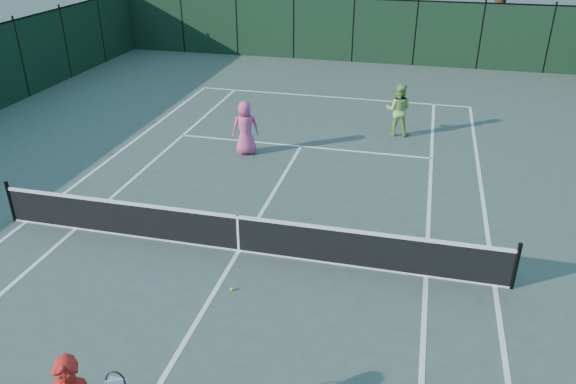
# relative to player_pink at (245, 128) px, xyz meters

# --- Properties ---
(ground) EXTENTS (90.00, 90.00, 0.00)m
(ground) POSITION_rel_player_pink_xyz_m (1.55, -5.43, -0.84)
(ground) COLOR #425045
(ground) RESTS_ON ground
(sideline_doubles_left) EXTENTS (0.10, 23.77, 0.01)m
(sideline_doubles_left) POSITION_rel_player_pink_xyz_m (-3.94, -5.43, -0.84)
(sideline_doubles_left) COLOR white
(sideline_doubles_left) RESTS_ON ground
(sideline_doubles_right) EXTENTS (0.10, 23.77, 0.01)m
(sideline_doubles_right) POSITION_rel_player_pink_xyz_m (7.03, -5.43, -0.84)
(sideline_doubles_right) COLOR white
(sideline_doubles_right) RESTS_ON ground
(sideline_singles_left) EXTENTS (0.10, 23.77, 0.01)m
(sideline_singles_left) POSITION_rel_player_pink_xyz_m (-2.57, -5.43, -0.84)
(sideline_singles_left) COLOR white
(sideline_singles_left) RESTS_ON ground
(sideline_singles_right) EXTENTS (0.10, 23.77, 0.01)m
(sideline_singles_right) POSITION_rel_player_pink_xyz_m (5.66, -5.43, -0.84)
(sideline_singles_right) COLOR white
(sideline_singles_right) RESTS_ON ground
(baseline_far) EXTENTS (10.97, 0.10, 0.01)m
(baseline_far) POSITION_rel_player_pink_xyz_m (1.55, 6.46, -0.84)
(baseline_far) COLOR white
(baseline_far) RESTS_ON ground
(service_line_far) EXTENTS (8.23, 0.10, 0.01)m
(service_line_far) POSITION_rel_player_pink_xyz_m (1.55, 0.97, -0.84)
(service_line_far) COLOR white
(service_line_far) RESTS_ON ground
(center_service_line) EXTENTS (0.10, 12.80, 0.01)m
(center_service_line) POSITION_rel_player_pink_xyz_m (1.55, -5.43, -0.84)
(center_service_line) COLOR white
(center_service_line) RESTS_ON ground
(tennis_net) EXTENTS (11.69, 0.09, 1.06)m
(tennis_net) POSITION_rel_player_pink_xyz_m (1.55, -5.43, -0.37)
(tennis_net) COLOR black
(tennis_net) RESTS_ON ground
(fence_far) EXTENTS (24.00, 0.05, 3.00)m
(fence_far) POSITION_rel_player_pink_xyz_m (1.55, 12.57, 0.66)
(fence_far) COLOR black
(fence_far) RESTS_ON ground
(player_pink) EXTENTS (0.97, 0.82, 1.69)m
(player_pink) POSITION_rel_player_pink_xyz_m (0.00, 0.00, 0.00)
(player_pink) COLOR #DB4D87
(player_pink) RESTS_ON ground
(player_green) EXTENTS (0.88, 0.69, 1.76)m
(player_green) POSITION_rel_player_pink_xyz_m (4.46, 2.79, 0.03)
(player_green) COLOR #8EBB5D
(player_green) RESTS_ON ground
(loose_ball_midcourt) EXTENTS (0.07, 0.07, 0.07)m
(loose_ball_midcourt) POSITION_rel_player_pink_xyz_m (1.87, -6.86, -0.81)
(loose_ball_midcourt) COLOR yellow
(loose_ball_midcourt) RESTS_ON ground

